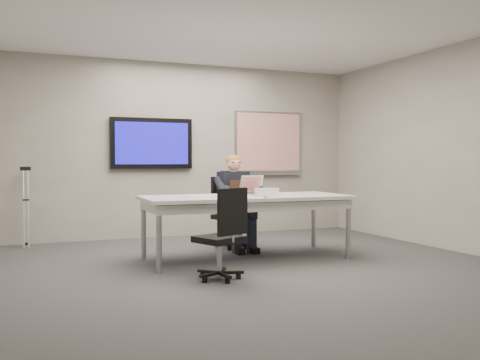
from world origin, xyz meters
name	(u,v)px	position (x,y,z in m)	size (l,w,h in m)	color
floor	(257,270)	(0.00, 0.00, 0.00)	(6.00, 6.00, 0.02)	#333335
ceiling	(257,17)	(0.00, 0.00, 2.80)	(6.00, 6.00, 0.02)	white
wall_back	(181,150)	(0.00, 3.00, 1.40)	(6.00, 0.02, 2.80)	gray
wall_front	(466,130)	(0.00, -3.00, 1.40)	(6.00, 0.02, 2.80)	gray
wall_right	(464,147)	(3.00, 0.00, 1.40)	(0.02, 6.00, 2.80)	gray
conference_table	(246,203)	(0.17, 0.70, 0.70)	(2.59, 1.13, 0.79)	silver
tv_display	(152,143)	(-0.50, 2.95, 1.50)	(1.30, 0.09, 0.80)	black
whiteboard	(268,143)	(1.55, 2.97, 1.53)	(1.25, 0.08, 1.10)	#94969D
office_chair_far	(230,226)	(0.30, 1.58, 0.31)	(0.61, 0.61, 1.00)	black
office_chair_near	(222,251)	(-0.53, -0.31, 0.30)	(0.59, 0.59, 0.95)	black
seated_person	(238,212)	(0.32, 1.34, 0.53)	(0.43, 0.73, 1.31)	#1C212F
crutch	(26,206)	(-2.36, 2.78, 0.58)	(0.16, 0.35, 1.17)	#B4B7BD
laptop	(254,189)	(0.38, 0.95, 0.85)	(0.38, 0.38, 0.24)	#B1B2B4
name_tent	(267,192)	(0.32, 0.42, 0.84)	(0.27, 0.08, 0.11)	silver
pen	(265,197)	(0.23, 0.28, 0.80)	(0.01, 0.01, 0.15)	black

